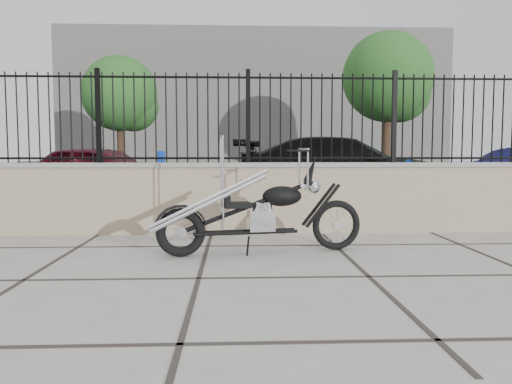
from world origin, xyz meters
The scene contains 12 objects.
ground_plane centered at (0.00, 0.00, 0.00)m, with size 90.00×90.00×0.00m, color #99968E.
parking_lot centered at (0.00, 12.50, 0.00)m, with size 30.00×30.00×0.00m, color black.
retaining_wall centered at (0.00, 2.50, 0.48)m, with size 14.00×0.36×0.96m, color gray.
iron_fence centered at (0.00, 2.50, 1.56)m, with size 14.00×0.08×1.20m, color black.
background_building centered at (0.00, 26.50, 4.00)m, with size 22.00×6.00×8.00m, color beige.
chopper_motorcycle centered at (-0.94, 1.06, 0.65)m, with size 2.16×0.38×1.30m, color black, non-canonical shape.
car_red centered at (-4.11, 6.79, 0.64)m, with size 1.50×3.73×1.27m, color #470A15.
car_black centered at (1.41, 7.39, 0.73)m, with size 2.05×5.04×1.46m, color black.
bollard_a centered at (-2.44, 4.30, 0.56)m, with size 0.13×0.13×1.12m, color #0A42A3.
bollard_b centered at (1.85, 4.27, 0.49)m, with size 0.12×0.12×0.97m, color blue.
tree_left centered at (-5.88, 16.56, 3.63)m, with size 3.07×3.07×5.19m.
tree_right centered at (5.05, 16.03, 4.32)m, with size 3.66×3.66×6.17m.
Camera 1 is at (-1.18, -4.29, 1.10)m, focal length 35.00 mm.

